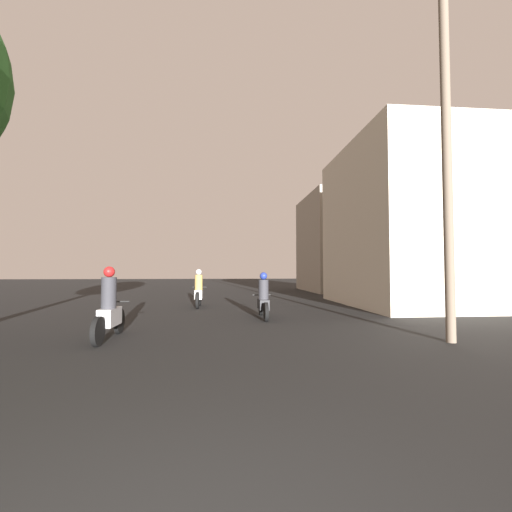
# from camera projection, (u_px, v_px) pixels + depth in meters

# --- Properties ---
(motorcycle_silver) EXTENTS (0.60, 2.02, 1.62)m
(motorcycle_silver) POSITION_uv_depth(u_px,v_px,m) (109.00, 310.00, 7.57)
(motorcycle_silver) COLOR black
(motorcycle_silver) RESTS_ON ground_plane
(motorcycle_black) EXTENTS (0.60, 2.04, 1.47)m
(motorcycle_black) POSITION_uv_depth(u_px,v_px,m) (263.00, 300.00, 10.92)
(motorcycle_black) COLOR black
(motorcycle_black) RESTS_ON ground_plane
(motorcycle_white) EXTENTS (0.60, 1.95, 1.58)m
(motorcycle_white) POSITION_uv_depth(u_px,v_px,m) (199.00, 292.00, 14.19)
(motorcycle_white) COLOR black
(motorcycle_white) RESTS_ON ground_plane
(building_right_near) EXTENTS (5.18, 7.50, 7.03)m
(building_right_near) POSITION_uv_depth(u_px,v_px,m) (404.00, 225.00, 15.13)
(building_right_near) COLOR beige
(building_right_near) RESTS_ON ground_plane
(building_right_far) EXTENTS (4.03, 7.22, 7.02)m
(building_right_far) POSITION_uv_depth(u_px,v_px,m) (333.00, 244.00, 25.45)
(building_right_far) COLOR gray
(building_right_far) RESTS_ON ground_plane
(utility_pole_near) EXTENTS (1.60, 0.20, 8.33)m
(utility_pole_near) POSITION_uv_depth(u_px,v_px,m) (446.00, 141.00, 7.43)
(utility_pole_near) COLOR #6B5B4C
(utility_pole_near) RESTS_ON ground_plane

